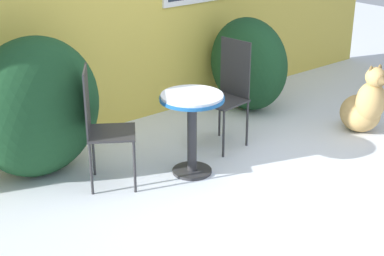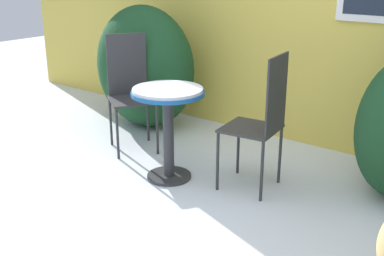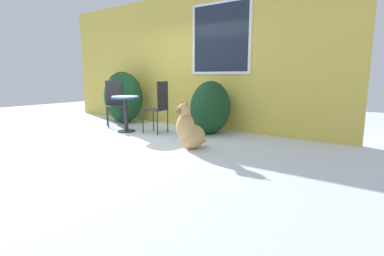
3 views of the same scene
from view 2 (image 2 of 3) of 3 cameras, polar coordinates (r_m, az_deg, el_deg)
ground_plane at (r=3.41m, az=-6.37°, el=-11.40°), size 16.00×16.00×0.00m
shrub_left at (r=5.20m, az=-5.69°, el=7.17°), size 1.22×0.77×1.31m
patio_table at (r=3.88m, az=-2.86°, el=1.94°), size 0.59×0.59×0.78m
patio_chair_near_table at (r=4.60m, az=-7.35°, el=4.73°), size 0.57×0.57×1.09m
patio_chair_far_side at (r=3.71m, az=8.25°, el=1.12°), size 0.46×0.46×1.09m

